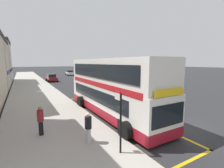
{
  "coord_description": "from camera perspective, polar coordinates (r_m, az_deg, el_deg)",
  "views": [
    {
      "loc": [
        -8.5,
        -6.26,
        4.13
      ],
      "look_at": [
        -1.35,
        6.16,
        2.17
      ],
      "focal_mm": 25.4,
      "sensor_mm": 36.0,
      "label": 1
    }
  ],
  "objects": [
    {
      "name": "parked_car_maroon_ahead",
      "position": [
        36.82,
        -20.89,
        2.1
      ],
      "size": [
        2.09,
        4.2,
        1.62
      ],
      "rotation": [
        0.0,
        0.0,
        3.17
      ],
      "color": "maroon",
      "rests_on": "ground"
    },
    {
      "name": "double_decker_bus",
      "position": [
        12.5,
        -0.58,
        -1.72
      ],
      "size": [
        3.21,
        11.48,
        4.4
      ],
      "color": "white",
      "rests_on": "ground"
    },
    {
      "name": "parked_car_white_across",
      "position": [
        52.62,
        -14.98,
        3.91
      ],
      "size": [
        2.09,
        4.2,
        1.62
      ],
      "rotation": [
        0.0,
        0.0,
        3.12
      ],
      "color": "silver",
      "rests_on": "ground"
    },
    {
      "name": "ground_plane",
      "position": [
        39.41,
        -17.32,
        1.43
      ],
      "size": [
        260.0,
        260.0,
        0.0
      ],
      "primitive_type": "plane",
      "color": "#28282B"
    },
    {
      "name": "pedestrian_further_back",
      "position": [
        9.71,
        -24.34,
        -11.6
      ],
      "size": [
        0.34,
        0.34,
        1.63
      ],
      "color": "black",
      "rests_on": "pavement_near"
    },
    {
      "name": "pedestrian_waiting_near_sign",
      "position": [
        8.19,
        -8.54,
        -14.97
      ],
      "size": [
        0.34,
        0.34,
        1.55
      ],
      "color": "#B7B2AD",
      "rests_on": "pavement_near"
    },
    {
      "name": "bus_stop_sign",
      "position": [
        7.06,
        2.81,
        -11.86
      ],
      "size": [
        0.09,
        0.51,
        2.76
      ],
      "color": "black",
      "rests_on": "pavement_near"
    },
    {
      "name": "bus_bay_markings",
      "position": [
        12.9,
        -0.22,
        -10.85
      ],
      "size": [
        3.12,
        13.96,
        0.01
      ],
      "color": "gold",
      "rests_on": "ground"
    },
    {
      "name": "pavement_near",
      "position": [
        38.5,
        -27.53,
        0.86
      ],
      "size": [
        6.0,
        76.0,
        0.14
      ],
      "primitive_type": "cube",
      "color": "#A39E93",
      "rests_on": "ground"
    },
    {
      "name": "parked_car_maroon_distant",
      "position": [
        37.54,
        -8.96,
        2.61
      ],
      "size": [
        2.09,
        4.2,
        1.62
      ],
      "rotation": [
        0.0,
        0.0,
        -0.01
      ],
      "color": "maroon",
      "rests_on": "ground"
    }
  ]
}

